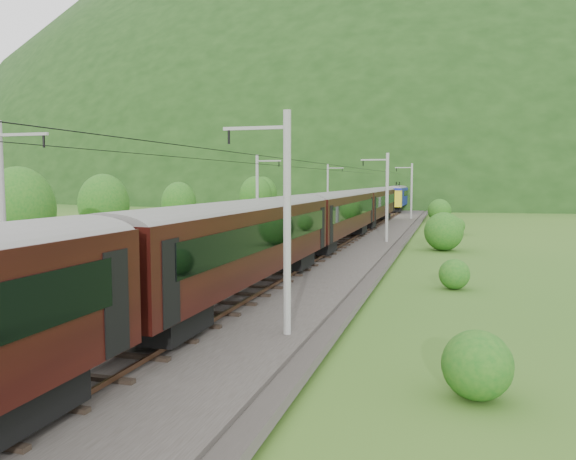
# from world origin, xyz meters

# --- Properties ---
(ground) EXTENTS (600.00, 600.00, 0.00)m
(ground) POSITION_xyz_m (0.00, 0.00, 0.00)
(ground) COLOR #2B571B
(ground) RESTS_ON ground
(railbed) EXTENTS (14.00, 220.00, 0.30)m
(railbed) POSITION_xyz_m (0.00, 10.00, 0.15)
(railbed) COLOR #38332D
(railbed) RESTS_ON ground
(track_left) EXTENTS (2.40, 220.00, 0.27)m
(track_left) POSITION_xyz_m (-2.40, 10.00, 0.37)
(track_left) COLOR brown
(track_left) RESTS_ON railbed
(track_right) EXTENTS (2.40, 220.00, 0.27)m
(track_right) POSITION_xyz_m (2.40, 10.00, 0.37)
(track_right) COLOR brown
(track_right) RESTS_ON railbed
(catenary_left) EXTENTS (2.54, 192.28, 8.00)m
(catenary_left) POSITION_xyz_m (-6.12, 32.00, 4.50)
(catenary_left) COLOR gray
(catenary_left) RESTS_ON railbed
(catenary_right) EXTENTS (2.54, 192.28, 8.00)m
(catenary_right) POSITION_xyz_m (6.12, 32.00, 4.50)
(catenary_right) COLOR gray
(catenary_right) RESTS_ON railbed
(overhead_wires) EXTENTS (4.83, 198.00, 0.03)m
(overhead_wires) POSITION_xyz_m (0.00, 10.00, 7.10)
(overhead_wires) COLOR black
(overhead_wires) RESTS_ON ground
(mountain_main) EXTENTS (504.00, 360.00, 244.00)m
(mountain_main) POSITION_xyz_m (0.00, 260.00, 0.00)
(mountain_main) COLOR #173311
(mountain_main) RESTS_ON ground
(mountain_ridge) EXTENTS (336.00, 280.00, 132.00)m
(mountain_ridge) POSITION_xyz_m (-120.00, 300.00, 0.00)
(mountain_ridge) COLOR #173311
(mountain_ridge) RESTS_ON ground
(train) EXTENTS (3.05, 168.04, 5.32)m
(train) POSITION_xyz_m (2.40, 5.35, 3.61)
(train) COLOR black
(train) RESTS_ON ground
(hazard_post_near) EXTENTS (0.14, 0.14, 1.32)m
(hazard_post_near) POSITION_xyz_m (-0.69, 67.40, 0.96)
(hazard_post_near) COLOR red
(hazard_post_near) RESTS_ON railbed
(hazard_post_far) EXTENTS (0.16, 0.16, 1.54)m
(hazard_post_far) POSITION_xyz_m (0.42, 33.06, 1.07)
(hazard_post_far) COLOR red
(hazard_post_far) RESTS_ON railbed
(signal) EXTENTS (0.21, 0.21, 1.88)m
(signal) POSITION_xyz_m (-4.01, 41.82, 1.40)
(signal) COLOR black
(signal) RESTS_ON railbed
(vegetation_left) EXTENTS (12.38, 144.68, 6.78)m
(vegetation_left) POSITION_xyz_m (-14.96, 19.51, 2.95)
(vegetation_left) COLOR #185416
(vegetation_left) RESTS_ON ground
(vegetation_right) EXTENTS (7.32, 102.94, 2.93)m
(vegetation_right) POSITION_xyz_m (11.72, 14.54, 1.32)
(vegetation_right) COLOR #185416
(vegetation_right) RESTS_ON ground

